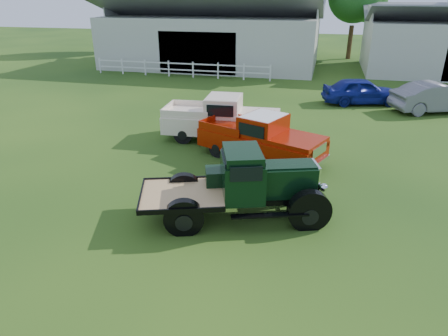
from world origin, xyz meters
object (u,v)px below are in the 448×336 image
(misc_car_blue, at_px, (362,91))
(misc_car_grey, at_px, (437,98))
(white_pickup, at_px, (221,118))
(red_pickup, at_px, (261,137))
(vintage_flatbed, at_px, (238,184))

(misc_car_blue, relative_size, misc_car_grey, 0.92)
(white_pickup, relative_size, misc_car_grey, 1.07)
(red_pickup, xyz_separation_m, misc_car_blue, (4.34, 10.03, -0.16))
(vintage_flatbed, height_order, misc_car_grey, vintage_flatbed)
(red_pickup, bearing_deg, vintage_flatbed, -66.04)
(white_pickup, distance_m, misc_car_blue, 10.31)
(vintage_flatbed, relative_size, misc_car_grey, 1.08)
(red_pickup, height_order, misc_car_blue, red_pickup)
(white_pickup, bearing_deg, misc_car_blue, 47.87)
(vintage_flatbed, height_order, white_pickup, vintage_flatbed)
(vintage_flatbed, relative_size, red_pickup, 1.04)
(misc_car_blue, distance_m, misc_car_grey, 3.97)
(vintage_flatbed, bearing_deg, red_pickup, 72.01)
(red_pickup, relative_size, misc_car_blue, 1.13)
(red_pickup, relative_size, misc_car_grey, 1.04)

